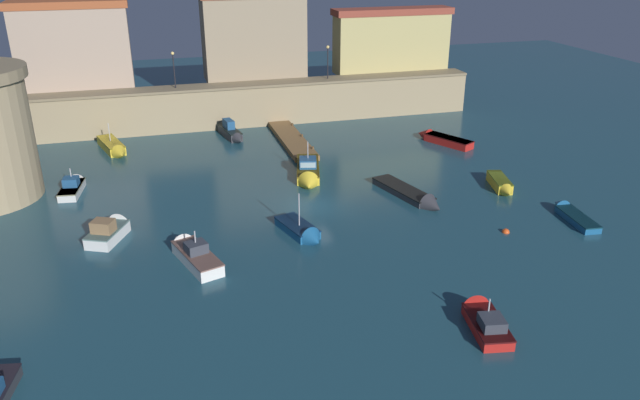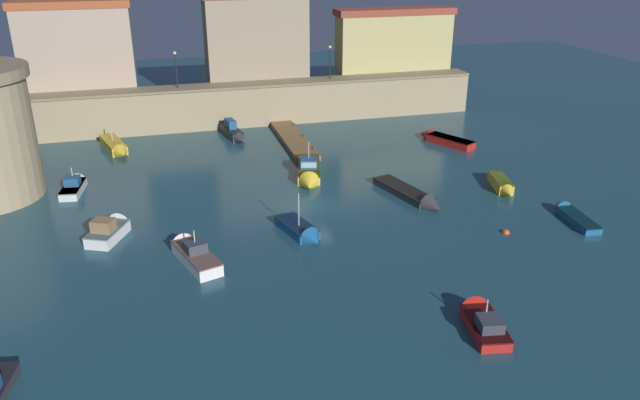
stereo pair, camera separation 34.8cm
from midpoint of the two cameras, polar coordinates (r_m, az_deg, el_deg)
The scene contains 19 objects.
ground_plane at distance 45.43m, azimuth -0.82°, elevation -0.57°, with size 127.84×127.84×0.00m, color #1E4756.
quay_wall at distance 65.71m, azimuth -6.05°, elevation 8.85°, with size 46.94×2.93×4.34m.
old_town_backdrop at distance 67.43m, azimuth -7.63°, elevation 14.46°, with size 45.71×4.54×9.08m.
pier_dock at distance 59.82m, azimuth -2.76°, elevation 5.58°, with size 2.23×11.82×0.70m.
quay_lamp_0 at distance 63.91m, azimuth -13.53°, elevation 12.10°, with size 0.32×0.32×3.58m.
quay_lamp_1 at distance 66.50m, azimuth 0.57°, elevation 13.09°, with size 0.32×0.32×3.47m.
moored_boat_0 at distance 51.84m, azimuth -21.97°, elevation 1.25°, with size 1.94×4.74×2.26m.
moored_boat_1 at distance 42.97m, azimuth -18.96°, elevation -2.59°, with size 3.23×4.41×1.96m.
moored_boat_2 at distance 40.80m, azimuth -1.80°, elevation -2.96°, with size 2.72×4.80×3.33m.
moored_boat_3 at distance 38.77m, azimuth -11.98°, elevation -4.72°, with size 3.16×6.00×2.51m.
moored_boat_5 at distance 50.60m, azimuth -1.31°, elevation 2.55°, with size 3.44×7.27×3.36m.
moored_boat_6 at distance 50.26m, azimuth 16.21°, elevation 1.39°, with size 2.15×4.48×1.07m.
moored_boat_7 at distance 60.64m, azimuth 10.93°, elevation 5.58°, with size 4.02×6.06×1.33m.
moored_boat_8 at distance 46.97m, azimuth 21.96°, elevation -1.18°, with size 1.74×5.17×1.16m.
moored_boat_9 at distance 59.98m, azimuth -18.67°, elevation 4.62°, with size 3.04×6.22×2.78m.
moored_boat_10 at distance 46.99m, azimuth 8.44°, elevation 0.37°, with size 3.40×7.43×1.52m.
moored_boat_11 at distance 33.09m, azimuth 14.52°, elevation -10.45°, with size 2.30×4.69×2.27m.
moored_boat_12 at distance 61.56m, azimuth -8.33°, elevation 6.18°, with size 2.12×5.68×1.79m.
mooring_buoy_0 at distance 43.26m, azimuth 16.54°, elevation -2.88°, with size 0.52×0.52×0.52m, color #EA4C19.
Camera 1 is at (-10.94, -40.12, 18.30)m, focal length 34.66 mm.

